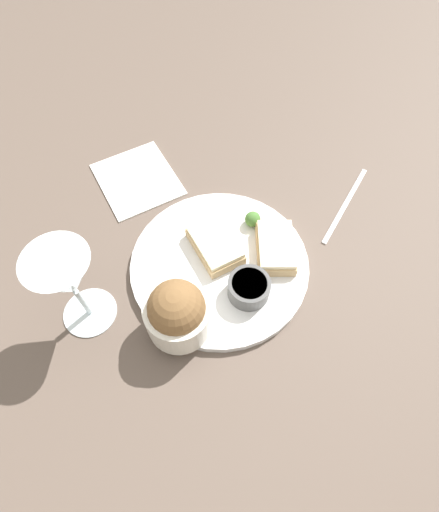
{
  "coord_description": "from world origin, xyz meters",
  "views": [
    {
      "loc": [
        -0.31,
        0.02,
        0.56
      ],
      "look_at": [
        0.0,
        0.0,
        0.03
      ],
      "focal_mm": 28.0,
      "sensor_mm": 36.0,
      "label": 1
    }
  ],
  "objects_px": {
    "napkin": "(137,179)",
    "fork": "(346,204)",
    "sauce_ramekin": "(249,287)",
    "cheese_toast_near": "(215,245)",
    "wine_glass": "(67,279)",
    "cheese_toast_far": "(276,247)",
    "salad_bowl": "(177,312)"
  },
  "relations": [
    {
      "from": "napkin",
      "to": "cheese_toast_near",
      "type": "bearing_deg",
      "value": -141.49
    },
    {
      "from": "salad_bowl",
      "to": "napkin",
      "type": "height_order",
      "value": "salad_bowl"
    },
    {
      "from": "sauce_ramekin",
      "to": "napkin",
      "type": "xyz_separation_m",
      "value": [
        0.25,
        0.18,
        -0.03
      ]
    },
    {
      "from": "cheese_toast_near",
      "to": "fork",
      "type": "xyz_separation_m",
      "value": [
        0.09,
        -0.24,
        -0.02
      ]
    },
    {
      "from": "sauce_ramekin",
      "to": "cheese_toast_near",
      "type": "relative_size",
      "value": 0.57
    },
    {
      "from": "cheese_toast_far",
      "to": "cheese_toast_near",
      "type": "bearing_deg",
      "value": 83.99
    },
    {
      "from": "cheese_toast_far",
      "to": "napkin",
      "type": "xyz_separation_m",
      "value": [
        0.18,
        0.23,
        -0.02
      ]
    },
    {
      "from": "salad_bowl",
      "to": "fork",
      "type": "height_order",
      "value": "salad_bowl"
    },
    {
      "from": "salad_bowl",
      "to": "cheese_toast_far",
      "type": "bearing_deg",
      "value": -53.33
    },
    {
      "from": "napkin",
      "to": "fork",
      "type": "height_order",
      "value": "same"
    },
    {
      "from": "salad_bowl",
      "to": "fork",
      "type": "relative_size",
      "value": 0.6
    },
    {
      "from": "sauce_ramekin",
      "to": "napkin",
      "type": "bearing_deg",
      "value": 35.83
    },
    {
      "from": "cheese_toast_far",
      "to": "fork",
      "type": "bearing_deg",
      "value": -55.56
    },
    {
      "from": "sauce_ramekin",
      "to": "fork",
      "type": "distance_m",
      "value": 0.25
    },
    {
      "from": "cheese_toast_near",
      "to": "wine_glass",
      "type": "height_order",
      "value": "wine_glass"
    },
    {
      "from": "cheese_toast_near",
      "to": "cheese_toast_far",
      "type": "bearing_deg",
      "value": -96.01
    },
    {
      "from": "cheese_toast_near",
      "to": "wine_glass",
      "type": "distance_m",
      "value": 0.23
    },
    {
      "from": "cheese_toast_near",
      "to": "cheese_toast_far",
      "type": "relative_size",
      "value": 1.16
    },
    {
      "from": "wine_glass",
      "to": "napkin",
      "type": "height_order",
      "value": "wine_glass"
    },
    {
      "from": "napkin",
      "to": "sauce_ramekin",
      "type": "bearing_deg",
      "value": -144.17
    },
    {
      "from": "wine_glass",
      "to": "fork",
      "type": "height_order",
      "value": "wine_glass"
    },
    {
      "from": "cheese_toast_far",
      "to": "wine_glass",
      "type": "height_order",
      "value": "wine_glass"
    },
    {
      "from": "cheese_toast_near",
      "to": "wine_glass",
      "type": "xyz_separation_m",
      "value": [
        -0.09,
        0.19,
        0.08
      ]
    },
    {
      "from": "wine_glass",
      "to": "fork",
      "type": "relative_size",
      "value": 0.97
    },
    {
      "from": "fork",
      "to": "cheese_toast_far",
      "type": "bearing_deg",
      "value": 124.44
    },
    {
      "from": "wine_glass",
      "to": "salad_bowl",
      "type": "bearing_deg",
      "value": -103.27
    },
    {
      "from": "sauce_ramekin",
      "to": "napkin",
      "type": "relative_size",
      "value": 0.33
    },
    {
      "from": "wine_glass",
      "to": "napkin",
      "type": "relative_size",
      "value": 0.81
    },
    {
      "from": "cheese_toast_near",
      "to": "salad_bowl",
      "type": "bearing_deg",
      "value": 154.99
    },
    {
      "from": "salad_bowl",
      "to": "sauce_ramekin",
      "type": "height_order",
      "value": "salad_bowl"
    },
    {
      "from": "salad_bowl",
      "to": "wine_glass",
      "type": "xyz_separation_m",
      "value": [
        0.03,
        0.14,
        0.05
      ]
    },
    {
      "from": "wine_glass",
      "to": "sauce_ramekin",
      "type": "bearing_deg",
      "value": -87.18
    }
  ]
}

